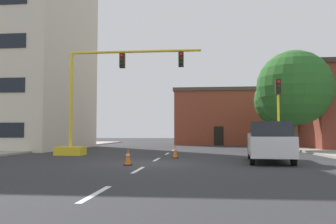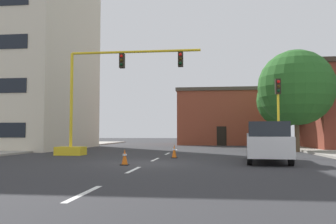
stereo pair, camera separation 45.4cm
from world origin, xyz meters
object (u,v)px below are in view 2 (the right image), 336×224
object	(u,v)px
traffic_light_pole_right	(278,99)
tree_right_far	(283,101)
traffic_cone_roadside_b	(174,151)
traffic_signal_gantry	(89,121)
traffic_cone_roadside_a	(125,157)
tree_right_mid	(296,88)
pickup_truck_white	(267,143)

from	to	relation	value
traffic_light_pole_right	tree_right_far	world-z (taller)	tree_right_far
traffic_light_pole_right	traffic_cone_roadside_b	bearing A→B (deg)	-163.80
traffic_light_pole_right	traffic_cone_roadside_b	xyz separation A→B (m)	(-6.26, -1.82, -3.14)
traffic_signal_gantry	tree_right_far	world-z (taller)	tree_right_far
tree_right_far	traffic_cone_roadside_a	xyz separation A→B (m)	(-10.96, -20.09, -4.27)
tree_right_mid	traffic_cone_roadside_a	bearing A→B (deg)	-130.10
traffic_light_pole_right	tree_right_far	distance (m)	13.84
traffic_light_pole_right	traffic_cone_roadside_a	xyz separation A→B (m)	(-8.03, -6.61, -3.17)
traffic_light_pole_right	tree_right_mid	distance (m)	6.45
tree_right_far	pickup_truck_white	xyz separation A→B (m)	(-4.27, -17.68, -3.66)
tree_right_mid	pickup_truck_white	size ratio (longest dim) A/B	1.41
traffic_light_pole_right	tree_right_mid	world-z (taller)	tree_right_mid
pickup_truck_white	traffic_cone_roadside_b	bearing A→B (deg)	154.21
tree_right_far	pickup_truck_white	world-z (taller)	tree_right_far
traffic_cone_roadside_b	traffic_cone_roadside_a	bearing A→B (deg)	-110.21
traffic_cone_roadside_b	tree_right_far	bearing A→B (deg)	58.98
traffic_signal_gantry	tree_right_far	size ratio (longest dim) A/B	1.31
tree_right_mid	traffic_signal_gantry	bearing A→B (deg)	-158.21
traffic_light_pole_right	pickup_truck_white	size ratio (longest dim) A/B	0.86
traffic_signal_gantry	traffic_cone_roadside_b	xyz separation A→B (m)	(5.81, -1.82, -1.88)
traffic_signal_gantry	tree_right_mid	size ratio (longest dim) A/B	1.20
traffic_signal_gantry	traffic_light_pole_right	world-z (taller)	traffic_signal_gantry
tree_right_mid	traffic_cone_roadside_b	size ratio (longest dim) A/B	10.02
traffic_light_pole_right	traffic_cone_roadside_a	world-z (taller)	traffic_light_pole_right
traffic_signal_gantry	traffic_light_pole_right	size ratio (longest dim) A/B	1.97
traffic_light_pole_right	pickup_truck_white	xyz separation A→B (m)	(-1.33, -4.20, -2.55)
traffic_light_pole_right	pickup_truck_white	world-z (taller)	traffic_light_pole_right
pickup_truck_white	traffic_cone_roadside_a	world-z (taller)	pickup_truck_white
tree_right_far	traffic_cone_roadside_b	xyz separation A→B (m)	(-9.20, -15.30, -4.24)
tree_right_far	pickup_truck_white	size ratio (longest dim) A/B	1.30
traffic_light_pole_right	traffic_cone_roadside_a	size ratio (longest dim) A/B	6.59
traffic_signal_gantry	tree_right_far	xyz separation A→B (m)	(15.01, 13.48, 2.36)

